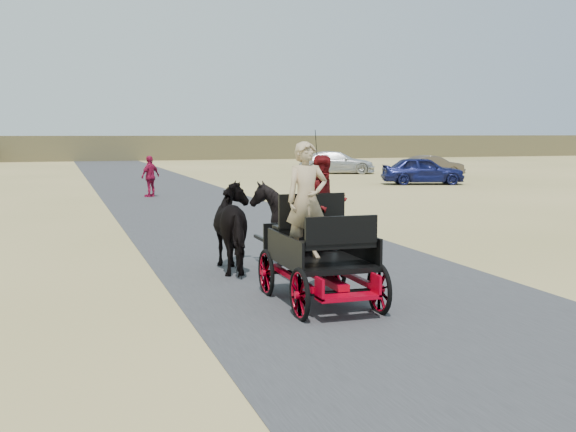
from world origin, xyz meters
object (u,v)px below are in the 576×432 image
object	(u,v)px
car_b	(432,166)
car_d	(335,161)
pedestrian	(150,176)
horse_right	(293,225)
car_a	(423,170)
carriage	(320,281)
horse_left	(238,227)
car_c	(337,162)

from	to	relation	value
car_b	car_d	xyz separation A→B (m)	(-2.23, 10.57, -0.06)
car_b	pedestrian	bearing A→B (deg)	116.88
horse_right	car_b	world-z (taller)	horse_right
car_a	car_d	size ratio (longest dim) A/B	1.00
carriage	car_a	size ratio (longest dim) A/B	0.57
car_b	car_d	bearing A→B (deg)	12.19
horse_right	car_b	size ratio (longest dim) A/B	0.43
car_b	horse_left	bearing A→B (deg)	144.56
car_a	car_d	distance (m)	16.54
carriage	car_a	distance (m)	27.26
pedestrian	car_b	size ratio (longest dim) A/B	0.44
carriage	horse_left	bearing A→B (deg)	100.39
pedestrian	car_c	xyz separation A→B (m)	(13.95, 14.06, -0.14)
carriage	horse_left	size ratio (longest dim) A/B	1.20
car_b	carriage	bearing A→B (deg)	148.24
horse_left	pedestrian	distance (m)	16.91
car_a	car_b	size ratio (longest dim) A/B	1.08
horse_left	car_b	size ratio (longest dim) A/B	0.51
horse_right	car_b	bearing A→B (deg)	-124.10
horse_left	car_c	distance (m)	34.15
carriage	car_b	xyz separation A→B (m)	(18.19, 29.06, 0.28)
carriage	horse_right	distance (m)	3.09
carriage	car_d	size ratio (longest dim) A/B	0.57
horse_right	car_c	size ratio (longest dim) A/B	0.34
pedestrian	car_c	distance (m)	19.80
horse_left	car_d	distance (m)	40.17
car_a	car_b	xyz separation A→B (m)	(3.83, 5.90, -0.08)
pedestrian	car_a	size ratio (longest dim) A/B	0.41
car_d	horse_left	bearing A→B (deg)	149.72
carriage	car_a	world-z (taller)	car_a
horse_right	car_c	distance (m)	33.70
car_b	car_c	xyz separation A→B (m)	(-4.34, 4.90, 0.08)
horse_right	car_a	world-z (taller)	horse_right
car_a	car_d	world-z (taller)	car_a
carriage	car_c	size ratio (longest dim) A/B	0.48
horse_left	car_a	distance (m)	25.08
car_b	car_a	bearing A→B (deg)	147.30
car_b	car_d	size ratio (longest dim) A/B	0.92
carriage	car_c	xyz separation A→B (m)	(13.85, 33.96, 0.37)
horse_left	car_b	world-z (taller)	horse_left
pedestrian	car_b	distance (m)	20.45
carriage	horse_right	xyz separation A→B (m)	(0.55, 3.00, 0.49)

